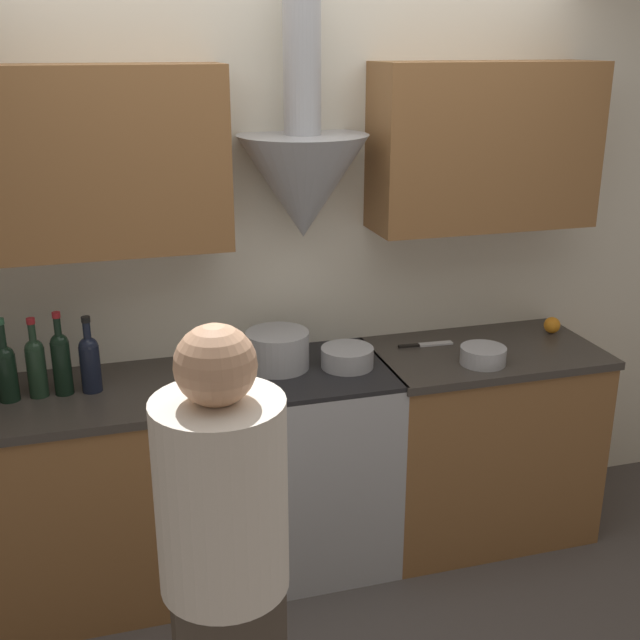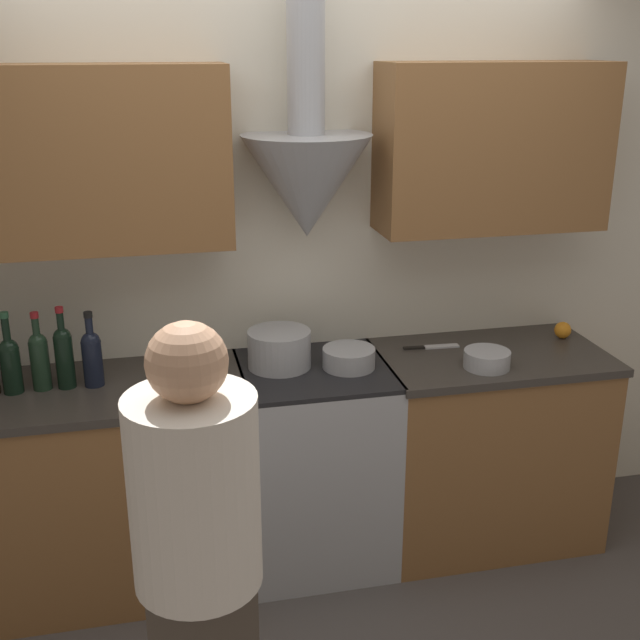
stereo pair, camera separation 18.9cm
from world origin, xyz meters
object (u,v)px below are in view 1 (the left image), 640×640
at_px(mixing_bowl, 347,357).
at_px(saucepan, 483,355).
at_px(stock_pot, 278,350).
at_px(wine_bottle_5, 61,360).
at_px(stove_range, 314,463).
at_px(wine_bottle_4, 36,364).
at_px(wine_bottle_6, 90,361).
at_px(wine_bottle_3, 6,369).
at_px(person_foreground_left, 225,570).
at_px(orange_fruit, 552,325).

relative_size(mixing_bowl, saucepan, 1.14).
height_order(stock_pot, saucepan, stock_pot).
height_order(wine_bottle_5, stock_pot, wine_bottle_5).
bearing_deg(stock_pot, stove_range, -19.25).
bearing_deg(wine_bottle_4, mixing_bowl, -2.42).
bearing_deg(wine_bottle_6, mixing_bowl, -2.39).
xyz_separation_m(wine_bottle_3, mixing_bowl, (1.35, -0.04, -0.09)).
bearing_deg(wine_bottle_3, stock_pot, 1.76).
xyz_separation_m(wine_bottle_6, saucepan, (1.62, -0.17, -0.09)).
xyz_separation_m(wine_bottle_4, person_foreground_left, (0.52, -1.21, -0.19)).
height_order(stove_range, stock_pot, stock_pot).
height_order(stove_range, wine_bottle_5, wine_bottle_5).
height_order(wine_bottle_3, wine_bottle_6, wine_bottle_3).
bearing_deg(wine_bottle_3, wine_bottle_6, 0.53).
relative_size(stove_range, wine_bottle_4, 2.87).
relative_size(wine_bottle_6, saucepan, 1.58).
bearing_deg(mixing_bowl, wine_bottle_4, 177.58).
distance_m(wine_bottle_5, mixing_bowl, 1.16).
relative_size(wine_bottle_6, orange_fruit, 4.02).
bearing_deg(wine_bottle_3, saucepan, -5.04).
height_order(stove_range, orange_fruit, orange_fruit).
relative_size(stove_range, saucepan, 4.67).
bearing_deg(wine_bottle_4, stove_range, -1.50).
relative_size(wine_bottle_4, saucepan, 1.63).
xyz_separation_m(wine_bottle_4, wine_bottle_5, (0.09, -0.00, 0.01)).
bearing_deg(person_foreground_left, stove_range, 63.77).
distance_m(wine_bottle_6, person_foreground_left, 1.26).
bearing_deg(wine_bottle_5, mixing_bowl, -2.40).
xyz_separation_m(wine_bottle_3, person_foreground_left, (0.63, -1.20, -0.18)).
distance_m(stove_range, orange_fruit, 1.31).
xyz_separation_m(mixing_bowl, orange_fruit, (1.06, 0.13, -0.00)).
relative_size(wine_bottle_5, orange_fruit, 4.37).
bearing_deg(stock_pot, person_foreground_left, -109.66).
bearing_deg(orange_fruit, person_foreground_left, -144.21).
relative_size(wine_bottle_5, wine_bottle_6, 1.09).
bearing_deg(person_foreground_left, mixing_bowl, 57.96).
distance_m(wine_bottle_4, person_foreground_left, 1.33).
distance_m(mixing_bowl, person_foreground_left, 1.37).
distance_m(stove_range, stock_pot, 0.56).
bearing_deg(wine_bottle_6, orange_fruit, 2.32).
bearing_deg(saucepan, wine_bottle_5, 174.13).
height_order(orange_fruit, saucepan, orange_fruit).
bearing_deg(stock_pot, saucepan, -13.32).
relative_size(stock_pot, saucepan, 1.36).
bearing_deg(wine_bottle_5, saucepan, -5.87).
distance_m(saucepan, person_foreground_left, 1.66).
relative_size(wine_bottle_3, orange_fruit, 4.32).
height_order(wine_bottle_4, saucepan, wine_bottle_4).
relative_size(stock_pot, orange_fruit, 3.47).
bearing_deg(orange_fruit, saucepan, -152.33).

